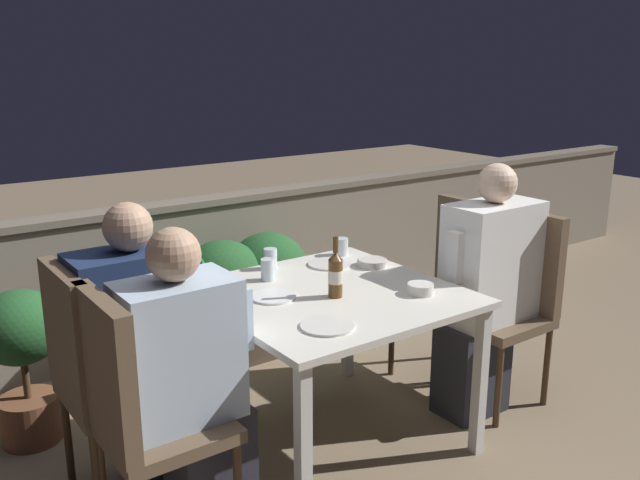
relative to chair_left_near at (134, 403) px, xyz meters
The scene contains 22 objects.
ground_plane 1.16m from the chair_left_near, 11.07° to the left, with size 16.00×16.00×0.00m, color #847056.
parapet_wall 1.92m from the chair_left_near, 59.16° to the left, with size 9.00×0.18×0.90m.
dining_table 1.00m from the chair_left_near, 11.07° to the left, with size 1.05×1.05×0.73m.
planter_hedge 1.61m from the chair_left_near, 51.34° to the left, with size 1.11×0.47×0.73m.
chair_left_near is the anchor object (origin of this frame).
person_blue_shirt 0.21m from the chair_left_near, ahead, with size 0.49×0.26×1.18m.
chair_left_far 0.37m from the chair_left_near, 92.88° to the left, with size 0.44×0.43×0.99m.
person_navy_jumper 0.42m from the chair_left_near, 62.71° to the left, with size 0.52×0.26×1.21m.
chair_right_near 1.99m from the chair_left_near, ahead, with size 0.44×0.43×0.99m.
person_white_polo 1.79m from the chair_left_near, ahead, with size 0.52×0.26×1.25m.
chair_right_far 1.98m from the chair_left_near, ahead, with size 0.44×0.43×0.99m.
beer_bottle 1.00m from the chair_left_near, ahead, with size 0.06×0.06×0.27m.
plate_0 0.76m from the chair_left_near, ahead, with size 0.21×0.21×0.01m.
plate_1 0.80m from the chair_left_near, 20.39° to the left, with size 0.20×0.20×0.01m.
plate_2 1.33m from the chair_left_near, 22.90° to the left, with size 0.22×0.22×0.01m.
bowl_0 1.30m from the chair_left_near, ahead, with size 0.11×0.11×0.05m.
bowl_1 1.44m from the chair_left_near, 15.29° to the left, with size 0.15×0.15×0.04m.
glass_cup_0 1.16m from the chair_left_near, 33.85° to the left, with size 0.07×0.07×0.10m.
glass_cup_1 1.52m from the chair_left_near, 24.33° to the left, with size 0.07×0.07×0.09m.
glass_cup_2 1.00m from the chair_left_near, 30.27° to the left, with size 0.06×0.06×0.10m.
fork_0 0.73m from the chair_left_near, 35.26° to the left, with size 0.08×0.17×0.01m.
potted_plant 1.02m from the chair_left_near, 98.47° to the left, with size 0.38×0.38×0.74m.
Camera 1 is at (-1.70, -2.27, 1.73)m, focal length 38.00 mm.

